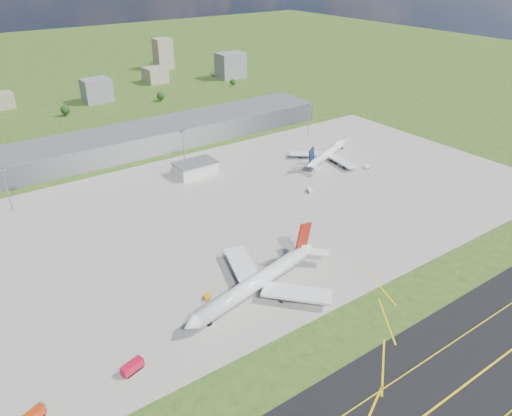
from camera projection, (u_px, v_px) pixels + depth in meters
ground at (149, 155)px, 358.91m from camera, size 1400.00×1400.00×0.00m
taxiway at (472, 380)px, 171.04m from camera, size 1400.00×60.00×0.06m
apron at (248, 208)px, 284.57m from camera, size 360.00×190.00×0.08m
terminal at (140, 139)px, 366.30m from camera, size 300.00×42.00×15.00m
ops_building at (195, 169)px, 326.10m from camera, size 26.00×16.00×8.00m
mast_west at (5, 182)px, 273.91m from camera, size 3.50×2.00×25.90m
mast_center at (183, 142)px, 330.63m from camera, size 3.50×2.00×25.90m
mast_east at (309, 114)px, 387.34m from camera, size 3.50×2.00×25.90m
airliner_red_twin at (258, 281)px, 212.11m from camera, size 78.90×60.61×21.82m
airliner_blue_quad at (330, 152)px, 350.56m from camera, size 63.89×48.67×17.44m
fire_truck at (132, 367)px, 173.74m from camera, size 8.84×5.28×3.67m
crash_tender at (34, 415)px, 155.90m from camera, size 7.41×5.23×3.53m
tug_yellow at (208, 297)px, 210.33m from camera, size 4.13×4.31×1.87m
van_white_near at (310, 191)px, 302.70m from camera, size 3.38×5.06×2.40m
van_white_far at (367, 167)px, 335.84m from camera, size 4.60×2.34×2.37m
bldg_cw at (2, 100)px, 462.03m from camera, size 20.00×18.00×14.00m
bldg_c at (97, 90)px, 479.76m from camera, size 26.00×20.00×22.00m
bldg_ce at (155, 75)px, 551.29m from camera, size 22.00×24.00×16.00m
bldg_e at (231, 65)px, 568.10m from camera, size 30.00×22.00×28.00m
bldg_tall_e at (163, 54)px, 610.66m from camera, size 20.00×18.00×36.00m
tree_c at (65, 110)px, 439.84m from camera, size 8.10×8.10×9.90m
tree_e at (161, 96)px, 482.78m from camera, size 7.65×7.65×9.35m
tree_far_e at (233, 82)px, 536.86m from camera, size 6.30×6.30×7.70m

